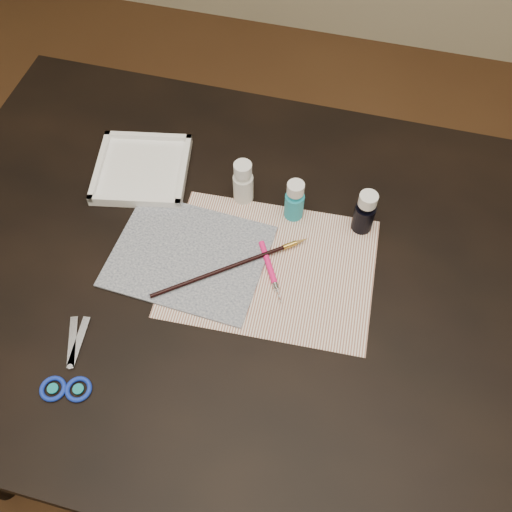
% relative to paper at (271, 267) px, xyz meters
% --- Properties ---
extents(ground, '(3.50, 3.50, 0.02)m').
position_rel_paper_xyz_m(ground, '(-0.02, -0.01, -0.76)').
color(ground, '#422614').
rests_on(ground, ground).
extents(table, '(1.30, 0.90, 0.75)m').
position_rel_paper_xyz_m(table, '(-0.02, -0.01, -0.38)').
color(table, black).
rests_on(table, ground).
extents(paper, '(0.38, 0.30, 0.00)m').
position_rel_paper_xyz_m(paper, '(0.00, 0.00, 0.00)').
color(paper, white).
rests_on(paper, table).
extents(canvas, '(0.29, 0.23, 0.00)m').
position_rel_paper_xyz_m(canvas, '(-0.15, -0.02, 0.00)').
color(canvas, '#182240').
rests_on(canvas, paper).
extents(paint_bottle_white, '(0.04, 0.04, 0.09)m').
position_rel_paper_xyz_m(paint_bottle_white, '(-0.09, 0.14, 0.05)').
color(paint_bottle_white, silver).
rests_on(paint_bottle_white, table).
extents(paint_bottle_cyan, '(0.05, 0.05, 0.09)m').
position_rel_paper_xyz_m(paint_bottle_cyan, '(0.01, 0.13, 0.04)').
color(paint_bottle_cyan, '#209CB5').
rests_on(paint_bottle_cyan, table).
extents(paint_bottle_navy, '(0.04, 0.04, 0.09)m').
position_rel_paper_xyz_m(paint_bottle_navy, '(0.14, 0.13, 0.05)').
color(paint_bottle_navy, black).
rests_on(paint_bottle_navy, table).
extents(paintbrush, '(0.25, 0.20, 0.01)m').
position_rel_paper_xyz_m(paintbrush, '(-0.07, -0.02, 0.01)').
color(paintbrush, black).
rests_on(paintbrush, canvas).
extents(craft_knife, '(0.08, 0.12, 0.01)m').
position_rel_paper_xyz_m(craft_knife, '(0.00, -0.01, 0.01)').
color(craft_knife, '#FF1772').
rests_on(craft_knife, paper).
extents(scissors, '(0.14, 0.19, 0.01)m').
position_rel_paper_xyz_m(scissors, '(-0.28, -0.26, 0.00)').
color(scissors, silver).
rests_on(scissors, table).
extents(palette_tray, '(0.21, 0.21, 0.02)m').
position_rel_paper_xyz_m(palette_tray, '(-0.30, 0.15, 0.01)').
color(palette_tray, white).
rests_on(palette_tray, table).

